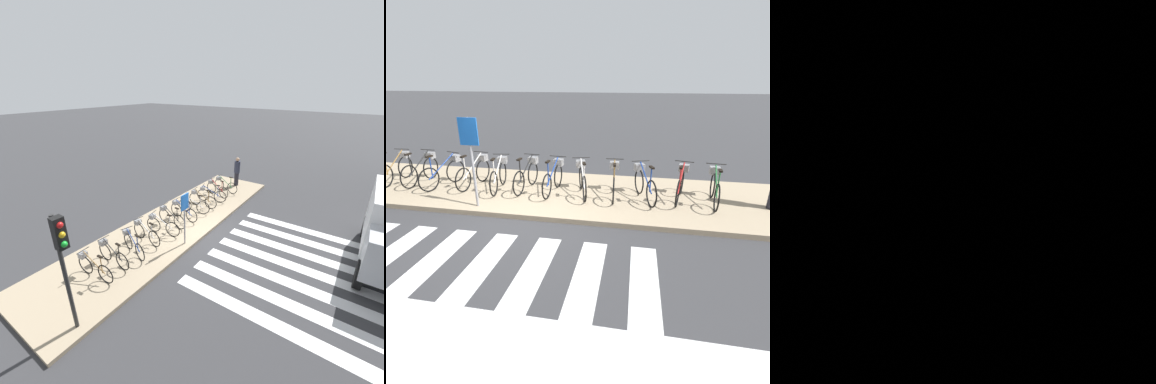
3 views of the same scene
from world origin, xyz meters
TOP-DOWN VIEW (x-y plane):
  - ground_plane at (0.00, 0.00)m, footprint 120.00×120.00m
  - sidewalk at (0.00, 1.64)m, footprint 13.31×3.28m
  - road_crosswalk at (0.00, -4.69)m, footprint 5.85×8.00m
  - parked_bicycle_0 at (-4.33, 1.55)m, footprint 0.46×1.54m
  - parked_bicycle_1 at (-3.55, 1.61)m, footprint 0.46×1.55m
  - parked_bicycle_2 at (-2.73, 1.48)m, footprint 0.58×1.50m
  - parked_bicycle_3 at (-1.92, 1.66)m, footprint 0.46×1.54m
  - parked_bicycle_4 at (-1.14, 1.52)m, footprint 0.46×1.53m
  - parked_bicycle_5 at (-0.39, 1.66)m, footprint 0.46×1.54m
  - parked_bicycle_6 at (0.38, 1.58)m, footprint 0.46×1.55m
  - parked_bicycle_7 at (1.13, 1.57)m, footprint 0.58×1.50m
  - parked_bicycle_8 at (1.95, 1.58)m, footprint 0.46×1.55m
  - parked_bicycle_9 at (2.70, 1.52)m, footprint 0.63×1.48m
  - parked_bicycle_10 at (3.60, 1.67)m, footprint 0.52×1.51m
  - parked_bicycle_11 at (4.37, 1.57)m, footprint 0.46×1.54m
  - pedestrian at (5.67, 1.44)m, footprint 0.34×0.34m
  - traffic_light at (-5.70, 0.23)m, footprint 0.24×0.40m
  - sign_post at (-1.16, 0.29)m, footprint 0.44×0.07m

SIDE VIEW (x-z plane):
  - ground_plane at x=0.00m, z-range 0.00..0.00m
  - road_crosswalk at x=0.00m, z-range 0.00..0.01m
  - sidewalk at x=0.00m, z-range 0.00..0.12m
  - parked_bicycle_0 at x=-4.33m, z-range 0.07..1.02m
  - parked_bicycle_1 at x=-3.55m, z-range 0.07..1.02m
  - parked_bicycle_2 at x=-2.73m, z-range 0.07..1.02m
  - parked_bicycle_3 at x=-1.92m, z-range 0.07..1.02m
  - parked_bicycle_4 at x=-1.14m, z-range 0.07..1.02m
  - parked_bicycle_5 at x=-0.39m, z-range 0.07..1.02m
  - parked_bicycle_6 at x=0.38m, z-range 0.07..1.02m
  - parked_bicycle_7 at x=1.13m, z-range 0.07..1.02m
  - parked_bicycle_8 at x=1.95m, z-range 0.07..1.02m
  - parked_bicycle_9 at x=2.70m, z-range 0.07..1.02m
  - parked_bicycle_10 at x=3.60m, z-range 0.07..1.02m
  - parked_bicycle_11 at x=4.37m, z-range 0.07..1.02m
  - pedestrian at x=5.67m, z-range 0.17..1.89m
  - sign_post at x=-1.16m, z-range 0.50..2.56m
  - traffic_light at x=-5.70m, z-range 0.83..4.01m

